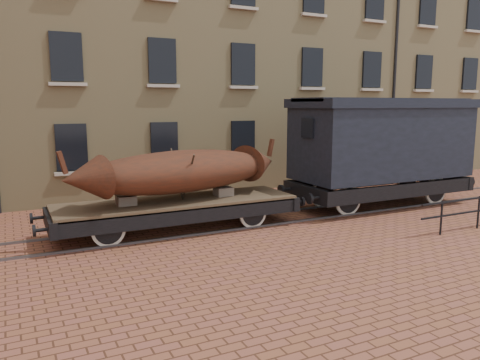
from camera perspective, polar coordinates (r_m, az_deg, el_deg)
name	(u,v)px	position (r m, az deg, el deg)	size (l,w,h in m)	color
ground	(283,218)	(15.73, 5.27, -4.59)	(90.00, 90.00, 0.00)	brown
warehouse_cream	(234,42)	(25.70, -0.76, 16.49)	(40.00, 10.19, 14.00)	tan
rail_track	(283,217)	(15.72, 5.27, -4.48)	(30.00, 1.52, 0.06)	#59595E
flatcar_wagon	(177,206)	(14.01, -7.65, -3.19)	(7.97, 2.16, 1.20)	#443B27
iron_boat	(182,171)	(13.88, -7.06, 1.09)	(7.05, 3.01, 1.67)	#512313
goods_van	(383,139)	(17.91, 17.00, 4.78)	(7.65, 2.79, 3.96)	black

